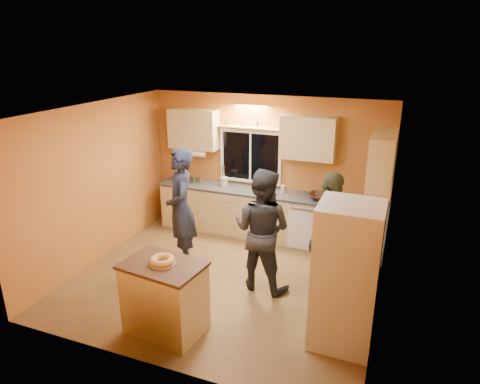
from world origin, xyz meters
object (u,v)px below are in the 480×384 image
at_px(refrigerator, 346,276).
at_px(island, 165,297).
at_px(person_left, 181,209).
at_px(person_right, 328,235).
at_px(person_center, 262,230).

bearing_deg(refrigerator, island, -164.39).
relative_size(refrigerator, person_left, 0.92).
height_order(refrigerator, person_right, person_right).
distance_m(person_left, person_center, 1.43).
bearing_deg(person_right, person_left, 104.06).
xyz_separation_m(person_left, person_right, (2.34, 0.01, -0.06)).
distance_m(island, person_center, 1.69).
xyz_separation_m(refrigerator, person_center, (-1.31, 0.84, 0.02)).
xyz_separation_m(island, person_left, (-0.62, 1.61, 0.50)).
xyz_separation_m(refrigerator, person_left, (-2.73, 1.02, 0.08)).
distance_m(person_center, person_right, 0.94).
relative_size(refrigerator, person_center, 0.98).
distance_m(refrigerator, island, 2.23).
bearing_deg(person_center, island, 68.81).
height_order(island, person_right, person_right).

